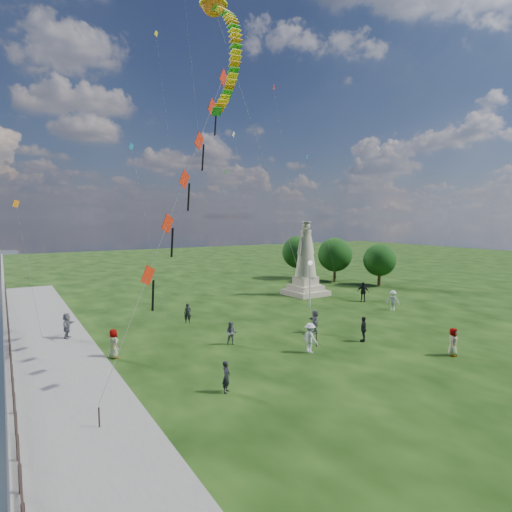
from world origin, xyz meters
TOP-DOWN VIEW (x-y plane):
  - waterfront at (-15.24, 8.99)m, footprint 200.00×200.00m
  - statue at (11.01, 17.86)m, footprint 4.01×4.01m
  - lamppost at (7.09, 12.11)m, footprint 0.40×0.40m
  - tree_row at (19.61, 23.80)m, footprint 8.75×14.08m
  - person_0 at (-7.63, -0.36)m, footprint 0.65×0.64m
  - person_1 at (-3.94, 6.21)m, footprint 0.87×0.81m
  - person_2 at (-0.54, 2.33)m, footprint 0.77×1.25m
  - person_3 at (3.92, 2.32)m, footprint 1.09×1.00m
  - person_4 at (6.39, -2.53)m, footprint 0.94×0.75m
  - person_5 at (-12.91, 12.96)m, footprint 1.33×1.73m
  - person_6 at (-4.21, 13.02)m, footprint 0.65×0.53m
  - person_8 at (13.09, 7.94)m, footprint 1.12×1.29m
  - person_9 at (13.61, 12.10)m, footprint 1.15×1.26m
  - person_10 at (-11.09, 7.42)m, footprint 0.68×0.93m
  - person_11 at (2.52, 5.67)m, footprint 1.20×1.69m
  - red_kite_train at (-7.22, 4.61)m, footprint 10.47×9.35m
  - serpent_kite at (-1.73, 12.96)m, footprint 7.88×13.05m
  - small_kites at (2.45, 22.79)m, footprint 32.28×16.73m

SIDE VIEW (x-z plane):
  - waterfront at x=-15.24m, z-range -0.82..0.69m
  - person_0 at x=-7.63m, z-range 0.00..1.51m
  - person_1 at x=-3.94m, z-range 0.00..1.53m
  - person_6 at x=-4.21m, z-range 0.00..1.53m
  - person_11 at x=2.52m, z-range 0.00..1.68m
  - person_4 at x=6.39m, z-range 0.00..1.68m
  - person_3 at x=3.92m, z-range 0.00..1.69m
  - person_5 at x=-12.91m, z-range 0.00..1.72m
  - person_10 at x=-11.09m, z-range 0.00..1.73m
  - person_8 at x=13.09m, z-range 0.00..1.78m
  - person_2 at x=-0.54m, z-range 0.00..1.82m
  - person_9 at x=13.61m, z-range 0.00..1.94m
  - statue at x=11.01m, z-range -0.95..6.82m
  - lamppost at x=7.09m, z-range 0.97..5.33m
  - tree_row at x=19.61m, z-range 0.54..6.28m
  - red_kite_train at x=-7.22m, z-range 2.14..19.99m
  - small_kites at x=2.45m, z-range -0.85..31.67m
  - serpent_kite at x=-1.73m, z-range 11.48..36.87m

